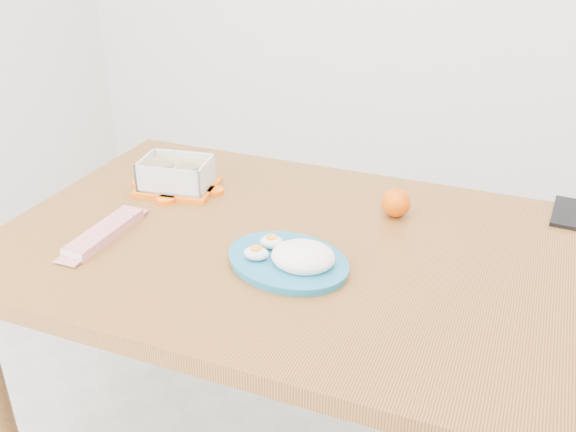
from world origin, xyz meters
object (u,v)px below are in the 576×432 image
(rice_plate, at_px, (293,257))
(smartphone, at_px, (571,213))
(dining_table, at_px, (288,276))
(food_container, at_px, (176,175))
(orange_fruit, at_px, (396,203))

(rice_plate, xyz_separation_m, smartphone, (0.55, 0.42, -0.02))
(dining_table, distance_m, food_container, 0.41)
(food_container, bearing_deg, rice_plate, -38.94)
(food_container, xyz_separation_m, smartphone, (0.94, 0.16, -0.04))
(food_container, xyz_separation_m, orange_fruit, (0.55, 0.03, -0.01))
(dining_table, relative_size, smartphone, 8.21)
(dining_table, height_order, rice_plate, rice_plate)
(food_container, bearing_deg, orange_fruit, -2.26)
(smartphone, bearing_deg, food_container, -163.15)
(food_container, height_order, orange_fruit, food_container)
(rice_plate, bearing_deg, dining_table, 133.25)
(dining_table, bearing_deg, rice_plate, -63.19)
(dining_table, relative_size, food_container, 6.46)
(rice_plate, bearing_deg, orange_fruit, 81.62)
(dining_table, distance_m, orange_fruit, 0.30)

